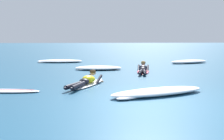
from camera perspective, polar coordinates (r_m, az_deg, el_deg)
name	(u,v)px	position (r m, az deg, el deg)	size (l,w,h in m)	color
ground_plane	(113,64)	(16.92, 0.13, 1.24)	(120.00, 120.00, 0.00)	navy
surfer_near	(87,82)	(9.42, -5.15, -2.36)	(1.45, 2.57, 0.54)	silver
surfer_far	(143,69)	(12.90, 6.31, 0.11)	(0.98, 2.62, 0.54)	#E54C66
drifting_surfboard	(2,91)	(8.96, -21.41, -3.94)	(2.29, 0.85, 0.16)	silver
whitewater_front	(189,62)	(18.01, 15.37, 1.66)	(2.81, 1.81, 0.21)	white
whitewater_mid_left	(60,61)	(18.25, -10.53, 1.80)	(2.90, 1.33, 0.18)	white
whitewater_mid_right	(98,68)	(13.95, -2.77, 0.43)	(2.37, 1.27, 0.20)	white
whitewater_back	(158,92)	(7.99, 9.35, -4.39)	(3.00, 1.67, 0.20)	white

